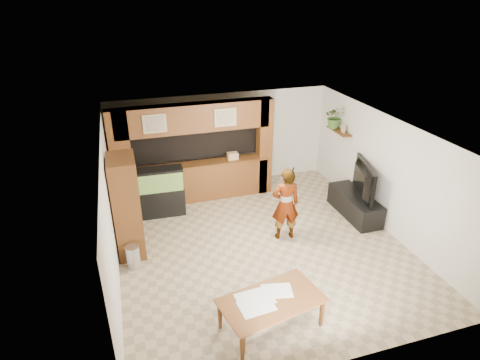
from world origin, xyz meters
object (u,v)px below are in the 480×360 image
object	(u,v)px
dining_table	(272,315)
person	(285,204)
television	(358,180)
aquarium	(161,193)
pantry_cabinet	(127,207)

from	to	relation	value
dining_table	person	bearing A→B (deg)	51.47
television	dining_table	bearing A→B (deg)	148.24
aquarium	television	size ratio (longest dim) A/B	0.85
television	dining_table	size ratio (longest dim) A/B	0.87
person	television	bearing A→B (deg)	-161.32
aquarium	dining_table	xyz separation A→B (m)	(1.25, -4.27, -0.31)
aquarium	television	xyz separation A→B (m)	(4.53, -1.42, 0.36)
person	dining_table	distance (m)	2.80
aquarium	television	world-z (taller)	television
television	person	bearing A→B (deg)	118.32
pantry_cabinet	person	xyz separation A→B (m)	(3.31, -0.47, -0.23)
dining_table	aquarium	bearing A→B (deg)	94.69
television	pantry_cabinet	bearing A→B (deg)	106.52
aquarium	television	distance (m)	4.76
person	aquarium	bearing A→B (deg)	-28.44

